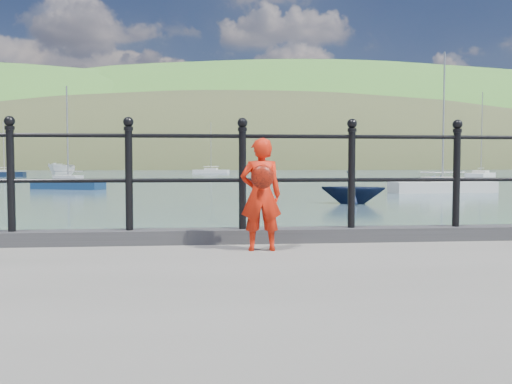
{
  "coord_description": "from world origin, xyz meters",
  "views": [
    {
      "loc": [
        0.18,
        -5.95,
        1.85
      ],
      "look_at": [
        0.74,
        -0.2,
        1.55
      ],
      "focal_mm": 38.0,
      "sensor_mm": 36.0,
      "label": 1
    }
  ],
  "objects": [
    {
      "name": "ground",
      "position": [
        0.0,
        0.0,
        0.0
      ],
      "size": [
        600.0,
        600.0,
        0.0
      ],
      "primitive_type": "plane",
      "color": "#2D4251",
      "rests_on": "ground"
    },
    {
      "name": "kerb",
      "position": [
        0.0,
        -0.15,
        1.07
      ],
      "size": [
        60.0,
        0.3,
        0.15
      ],
      "primitive_type": "cube",
      "color": "#28282B",
      "rests_on": "quay"
    },
    {
      "name": "railing",
      "position": [
        0.0,
        -0.15,
        1.82
      ],
      "size": [
        18.11,
        0.11,
        1.2
      ],
      "color": "black",
      "rests_on": "kerb"
    },
    {
      "name": "far_shore",
      "position": [
        38.34,
        239.41,
        -22.57
      ],
      "size": [
        830.0,
        200.0,
        156.0
      ],
      "color": "#333A21",
      "rests_on": "ground"
    },
    {
      "name": "child",
      "position": [
        0.74,
        -0.7,
        1.56
      ],
      "size": [
        0.41,
        0.32,
        1.1
      ],
      "rotation": [
        0.0,
        0.0,
        3.13
      ],
      "color": "red",
      "rests_on": "quay"
    },
    {
      "name": "launch_blue",
      "position": [
        19.23,
        36.54,
        0.47
      ],
      "size": [
        5.43,
        5.58,
        0.94
      ],
      "primitive_type": "imported",
      "rotation": [
        0.0,
        0.0,
        0.7
      ],
      "color": "navy",
      "rests_on": "ground"
    },
    {
      "name": "launch_white",
      "position": [
        -14.59,
        52.54,
        0.97
      ],
      "size": [
        2.46,
        5.19,
        1.93
      ],
      "primitive_type": "imported",
      "rotation": [
        0.0,
        0.0,
        -0.12
      ],
      "color": "white",
      "rests_on": "ground"
    },
    {
      "name": "launch_navy",
      "position": [
        7.04,
        18.43,
        0.76
      ],
      "size": [
        3.61,
        3.39,
        1.52
      ],
      "primitive_type": "imported",
      "rotation": [
        0.0,
        0.0,
        1.19
      ],
      "color": "black",
      "rests_on": "ground"
    },
    {
      "name": "sailboat_far",
      "position": [
        34.7,
        58.67,
        0.34
      ],
      "size": [
        6.58,
        7.4,
        10.95
      ],
      "rotation": [
        0.0,
        0.0,
        0.89
      ],
      "color": "white",
      "rests_on": "ground"
    },
    {
      "name": "sailboat_near",
      "position": [
        15.37,
        27.27,
        0.34
      ],
      "size": [
        6.78,
        2.3,
        9.11
      ],
      "rotation": [
        0.0,
        0.0,
        0.07
      ],
      "color": "beige",
      "rests_on": "ground"
    },
    {
      "name": "sailboat_left",
      "position": [
        -27.89,
        73.65,
        0.34
      ],
      "size": [
        5.54,
        1.73,
        7.94
      ],
      "rotation": [
        0.0,
        0.0,
        0.0
      ],
      "color": "black",
      "rests_on": "ground"
    },
    {
      "name": "sailboat_deep",
      "position": [
        1.58,
        96.84,
        0.34
      ],
      "size": [
        7.02,
        4.0,
        9.87
      ],
      "rotation": [
        0.0,
        0.0,
        -0.31
      ],
      "color": "silver",
      "rests_on": "ground"
    },
    {
      "name": "sailboat_port",
      "position": [
        -9.61,
        34.42,
        0.34
      ],
      "size": [
        5.44,
        3.27,
        7.64
      ],
      "rotation": [
        0.0,
        0.0,
        -0.33
      ],
      "color": "navy",
      "rests_on": "ground"
    }
  ]
}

